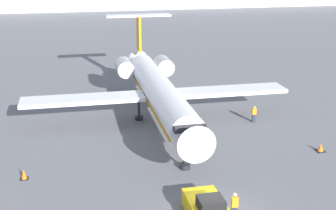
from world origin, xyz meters
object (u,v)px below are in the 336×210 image
at_px(pushback_tug, 207,208).
at_px(worker_near_tug, 235,205).
at_px(airplane_main, 158,88).
at_px(worker_by_wing, 254,114).
at_px(traffic_cone_right, 321,148).
at_px(traffic_cone_left, 24,174).

relative_size(pushback_tug, worker_near_tug, 2.30).
xyz_separation_m(airplane_main, pushback_tug, (-0.55, -18.14, -2.61)).
relative_size(worker_by_wing, traffic_cone_right, 2.26).
xyz_separation_m(pushback_tug, traffic_cone_left, (-11.39, 7.88, -0.29)).
bearing_deg(worker_by_wing, pushback_tug, -121.39).
bearing_deg(traffic_cone_left, worker_near_tug, -32.79).
distance_m(worker_by_wing, traffic_cone_right, 8.31).
bearing_deg(airplane_main, traffic_cone_left, -139.32).
bearing_deg(traffic_cone_left, worker_by_wing, 20.34).
height_order(worker_near_tug, traffic_cone_right, worker_near_tug).
height_order(traffic_cone_left, traffic_cone_right, traffic_cone_left).
bearing_deg(traffic_cone_left, pushback_tug, -34.68).
height_order(airplane_main, worker_by_wing, airplane_main).
bearing_deg(worker_by_wing, traffic_cone_right, -71.22).
bearing_deg(traffic_cone_right, worker_near_tug, -141.95).
distance_m(airplane_main, worker_near_tug, 18.82).
xyz_separation_m(worker_by_wing, traffic_cone_right, (2.67, -7.85, -0.53)).
xyz_separation_m(pushback_tug, worker_near_tug, (1.62, -0.50, 0.27)).
height_order(worker_near_tug, worker_by_wing, worker_near_tug).
bearing_deg(traffic_cone_right, traffic_cone_left, 179.78).
bearing_deg(airplane_main, pushback_tug, -91.75).
distance_m(pushback_tug, traffic_cone_left, 13.85).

